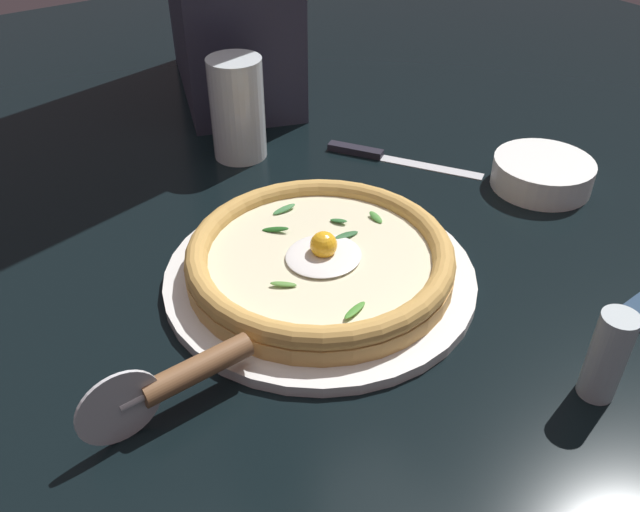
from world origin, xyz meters
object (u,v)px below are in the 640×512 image
pizza (320,257)px  drinking_glass (238,116)px  table_knife (380,156)px  pepper_shaker (607,356)px  pizza_cutter (178,378)px  side_bowl (542,174)px

pizza → drinking_glass: drinking_glass is taller
table_knife → pepper_shaker: bearing=-104.7°
pizza → pizza_cutter: size_ratio=1.81×
pizza → side_bowl: (0.35, -0.00, -0.01)m
pizza → drinking_glass: (0.07, 0.30, 0.03)m
side_bowl → pizza_cutter: pizza_cutter is taller
side_bowl → drinking_glass: bearing=133.0°
drinking_glass → pepper_shaker: drinking_glass is taller
pizza_cutter → drinking_glass: (0.27, 0.37, 0.02)m
pizza_cutter → drinking_glass: 0.46m
side_bowl → drinking_glass: size_ratio=0.92×
pizza_cutter → drinking_glass: bearing=54.7°
pizza_cutter → drinking_glass: drinking_glass is taller
side_bowl → drinking_glass: (-0.28, 0.30, 0.04)m
pizza → pizza_cutter: bearing=-158.6°
pizza_cutter → side_bowl: bearing=7.8°
side_bowl → pepper_shaker: size_ratio=1.45×
side_bowl → drinking_glass: 0.41m
pizza → table_knife: size_ratio=1.43×
pizza → pepper_shaker: size_ratio=3.17×
table_knife → side_bowl: bearing=-55.6°
pepper_shaker → drinking_glass: bearing=94.0°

